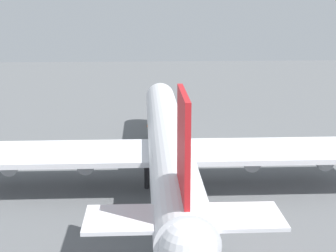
{
  "coord_description": "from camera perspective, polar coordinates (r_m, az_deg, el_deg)",
  "views": [
    {
      "loc": [
        -70.93,
        3.54,
        26.38
      ],
      "look_at": [
        0.0,
        0.0,
        8.22
      ],
      "focal_mm": 54.36,
      "sensor_mm": 36.0,
      "label": 1
    }
  ],
  "objects": [
    {
      "name": "ground_plane",
      "position": [
        75.76,
        -0.0,
        -6.03
      ],
      "size": [
        282.65,
        282.65,
        0.0
      ],
      "primitive_type": "plane",
      "color": "slate"
    },
    {
      "name": "cargo_airplane",
      "position": [
        73.31,
        0.02,
        -1.75
      ],
      "size": [
        70.66,
        59.61,
        18.27
      ],
      "color": "silver",
      "rests_on": "ground_plane"
    },
    {
      "name": "safety_cone_nose",
      "position": [
        105.98,
        -2.27,
        0.13
      ],
      "size": [
        0.52,
        0.52,
        0.75
      ],
      "primitive_type": "cone",
      "color": "orange",
      "rests_on": "ground_plane"
    }
  ]
}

